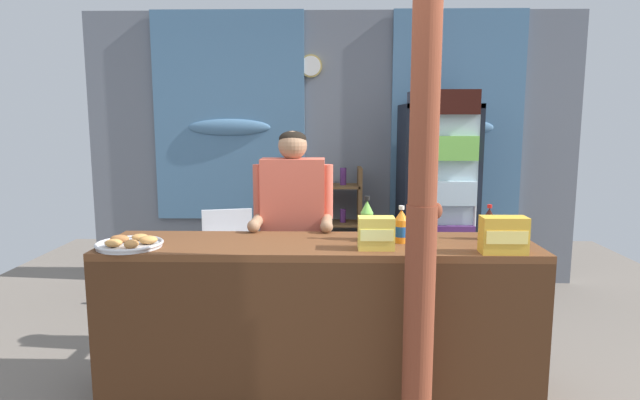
{
  "coord_description": "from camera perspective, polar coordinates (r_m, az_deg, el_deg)",
  "views": [
    {
      "loc": [
        -0.02,
        -2.48,
        1.61
      ],
      "look_at": [
        -0.08,
        0.68,
        1.13
      ],
      "focal_mm": 29.96,
      "sensor_mm": 36.0,
      "label": 1
    }
  ],
  "objects": [
    {
      "name": "ground_plane",
      "position": [
        3.9,
        1.36,
        -15.78
      ],
      "size": [
        6.96,
        6.96,
        0.0
      ],
      "primitive_type": "plane",
      "color": "slate"
    },
    {
      "name": "back_wall_curtained",
      "position": [
        5.21,
        1.38,
        5.76
      ],
      "size": [
        4.72,
        0.22,
        2.62
      ],
      "color": "slate",
      "rests_on": "ground"
    },
    {
      "name": "stall_counter",
      "position": [
        3.04,
        -0.12,
        -11.6
      ],
      "size": [
        2.44,
        0.59,
        0.92
      ],
      "color": "brown",
      "rests_on": "ground"
    },
    {
      "name": "timber_post",
      "position": [
        2.58,
        10.82,
        -1.65
      ],
      "size": [
        0.17,
        0.15,
        2.42
      ],
      "color": "brown",
      "rests_on": "ground"
    },
    {
      "name": "drink_fridge",
      "position": [
        4.83,
        12.41,
        1.25
      ],
      "size": [
        0.64,
        0.71,
        1.85
      ],
      "color": "black",
      "rests_on": "ground"
    },
    {
      "name": "bottle_shelf_rack",
      "position": [
        5.02,
        1.7,
        -2.86
      ],
      "size": [
        0.48,
        0.28,
        1.17
      ],
      "color": "brown",
      "rests_on": "ground"
    },
    {
      "name": "plastic_lawn_chair",
      "position": [
        4.51,
        -9.71,
        -5.85
      ],
      "size": [
        0.53,
        0.53,
        0.86
      ],
      "color": "silver",
      "rests_on": "ground"
    },
    {
      "name": "shopkeeper",
      "position": [
        3.55,
        -2.89,
        -1.85
      ],
      "size": [
        0.53,
        0.42,
        1.54
      ],
      "color": "#28282D",
      "rests_on": "ground"
    },
    {
      "name": "soda_bottle_iced_tea",
      "position": [
        3.12,
        11.01,
        -1.94
      ],
      "size": [
        0.09,
        0.09,
        0.3
      ],
      "color": "brown",
      "rests_on": "stall_counter"
    },
    {
      "name": "soda_bottle_orange_soda",
      "position": [
        3.05,
        8.66,
        -2.87
      ],
      "size": [
        0.08,
        0.08,
        0.21
      ],
      "color": "orange",
      "rests_on": "stall_counter"
    },
    {
      "name": "soda_bottle_lime_soda",
      "position": [
        3.1,
        5.02,
        -2.28
      ],
      "size": [
        0.07,
        0.07,
        0.26
      ],
      "color": "#75C64C",
      "rests_on": "stall_counter"
    },
    {
      "name": "soda_bottle_cola",
      "position": [
        3.25,
        17.58,
        -2.52
      ],
      "size": [
        0.07,
        0.07,
        0.2
      ],
      "color": "black",
      "rests_on": "stall_counter"
    },
    {
      "name": "snack_box_choco_powder",
      "position": [
        2.93,
        19.01,
        -3.57
      ],
      "size": [
        0.23,
        0.12,
        0.19
      ],
      "color": "gold",
      "rests_on": "stall_counter"
    },
    {
      "name": "snack_box_instant_noodle",
      "position": [
        2.88,
        6.01,
        -3.54
      ],
      "size": [
        0.19,
        0.12,
        0.18
      ],
      "color": "#EAD14C",
      "rests_on": "stall_counter"
    },
    {
      "name": "pastry_tray",
      "position": [
        3.1,
        -19.64,
        -4.39
      ],
      "size": [
        0.36,
        0.36,
        0.06
      ],
      "color": "#BCBCC1",
      "rests_on": "stall_counter"
    }
  ]
}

